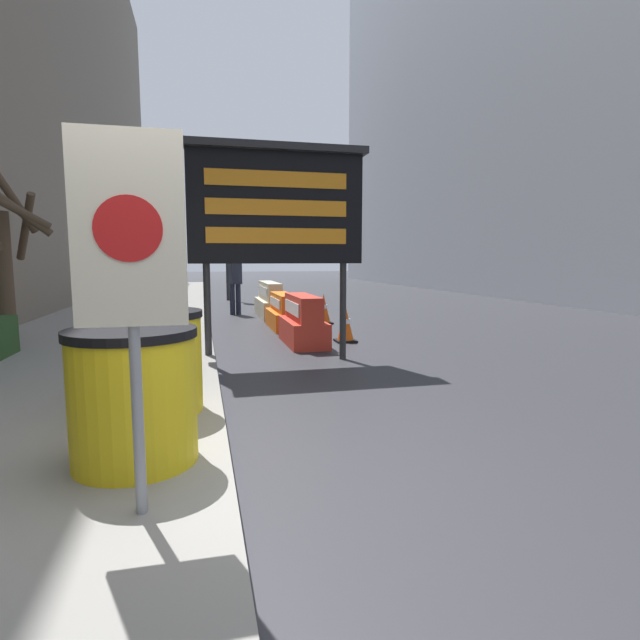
% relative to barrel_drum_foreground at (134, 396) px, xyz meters
% --- Properties ---
extents(ground_plane, '(120.00, 120.00, 0.00)m').
position_rel_barrel_drum_foreground_xyz_m(ground_plane, '(0.63, -0.37, -0.61)').
color(ground_plane, '#2D2D33').
extents(bare_tree, '(1.62, 1.50, 2.86)m').
position_rel_barrel_drum_foreground_xyz_m(bare_tree, '(-2.49, 5.22, 1.02)').
color(bare_tree, '#4C3D2D').
rests_on(bare_tree, sidewalk_left).
extents(barrel_drum_foreground, '(0.85, 0.85, 0.92)m').
position_rel_barrel_drum_foreground_xyz_m(barrel_drum_foreground, '(0.00, 0.00, 0.00)').
color(barrel_drum_foreground, yellow).
rests_on(barrel_drum_foreground, sidewalk_left).
extents(barrel_drum_middle, '(0.85, 0.85, 0.92)m').
position_rel_barrel_drum_foreground_xyz_m(barrel_drum_middle, '(0.04, 1.16, 0.00)').
color(barrel_drum_middle, yellow).
rests_on(barrel_drum_middle, sidewalk_left).
extents(warning_sign, '(0.56, 0.08, 2.02)m').
position_rel_barrel_drum_foreground_xyz_m(warning_sign, '(0.11, -0.75, 0.91)').
color(warning_sign, gray).
rests_on(warning_sign, sidewalk_left).
extents(message_board, '(2.63, 0.36, 3.14)m').
position_rel_barrel_drum_foreground_xyz_m(message_board, '(1.55, 3.78, 1.66)').
color(message_board, '#28282B').
rests_on(message_board, ground_plane).
extents(jersey_barrier_red_striped, '(0.65, 1.63, 0.88)m').
position_rel_barrel_drum_foreground_xyz_m(jersey_barrier_red_striped, '(2.24, 5.28, -0.23)').
color(jersey_barrier_red_striped, red).
rests_on(jersey_barrier_red_striped, ground_plane).
extents(jersey_barrier_orange_near, '(0.61, 1.73, 0.77)m').
position_rel_barrel_drum_foreground_xyz_m(jersey_barrier_orange_near, '(2.24, 7.43, -0.28)').
color(jersey_barrier_orange_near, orange).
rests_on(jersey_barrier_orange_near, ground_plane).
extents(jersey_barrier_cream, '(0.59, 2.16, 0.92)m').
position_rel_barrel_drum_foreground_xyz_m(jersey_barrier_cream, '(2.24, 9.69, -0.21)').
color(jersey_barrier_cream, beige).
rests_on(jersey_barrier_cream, ground_plane).
extents(traffic_cone_near, '(0.31, 0.31, 0.56)m').
position_rel_barrel_drum_foreground_xyz_m(traffic_cone_near, '(3.38, 10.85, -0.34)').
color(traffic_cone_near, black).
rests_on(traffic_cone_near, ground_plane).
extents(traffic_cone_mid, '(0.40, 0.40, 0.71)m').
position_rel_barrel_drum_foreground_xyz_m(traffic_cone_mid, '(3.29, 7.98, -0.27)').
color(traffic_cone_mid, black).
rests_on(traffic_cone_mid, ground_plane).
extents(traffic_cone_far, '(0.38, 0.38, 0.67)m').
position_rel_barrel_drum_foreground_xyz_m(traffic_cone_far, '(3.05, 5.32, -0.29)').
color(traffic_cone_far, black).
rests_on(traffic_cone_far, ground_plane).
extents(traffic_light_near_curb, '(0.28, 0.44, 3.92)m').
position_rel_barrel_drum_foreground_xyz_m(traffic_light_near_curb, '(1.45, 15.33, 2.23)').
color(traffic_light_near_curb, '#2D2D30').
rests_on(traffic_light_near_curb, ground_plane).
extents(pedestrian_worker, '(0.37, 0.51, 1.76)m').
position_rel_barrel_drum_foreground_xyz_m(pedestrian_worker, '(1.38, 10.42, 0.42)').
color(pedestrian_worker, '#23283D').
rests_on(pedestrian_worker, ground_plane).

